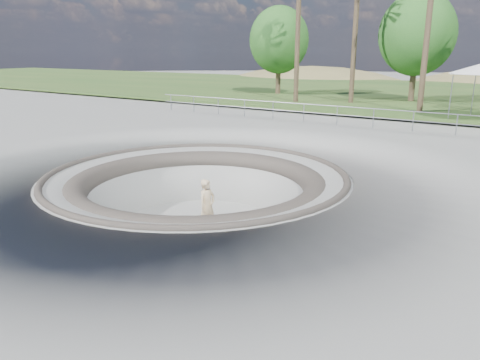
{
  "coord_description": "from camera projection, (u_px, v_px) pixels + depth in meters",
  "views": [
    {
      "loc": [
        9.79,
        -11.89,
        4.07
      ],
      "look_at": [
        1.39,
        0.55,
        -0.1
      ],
      "focal_mm": 35.0,
      "sensor_mm": 36.0,
      "label": 1
    }
  ],
  "objects": [
    {
      "name": "skate_bowl",
      "position": [
        198.0,
        225.0,
        16.35
      ],
      "size": [
        14.0,
        14.0,
        4.1
      ],
      "color": "gray",
      "rests_on": "ground"
    },
    {
      "name": "grass_strip",
      "position": [
        431.0,
        94.0,
        42.95
      ],
      "size": [
        180.0,
        36.0,
        0.12
      ],
      "color": "#2D5020",
      "rests_on": "ground"
    },
    {
      "name": "bushy_tree_mid",
      "position": [
        417.0,
        34.0,
        34.92
      ],
      "size": [
        5.67,
        5.15,
        8.17
      ],
      "color": "brown",
      "rests_on": "ground"
    },
    {
      "name": "ground",
      "position": [
        197.0,
        175.0,
        15.86
      ],
      "size": [
        180.0,
        180.0,
        0.0
      ],
      "primitive_type": "plane",
      "color": "gray",
      "rests_on": "ground"
    },
    {
      "name": "skateboard",
      "position": [
        208.0,
        232.0,
        15.74
      ],
      "size": [
        0.84,
        0.51,
        0.08
      ],
      "color": "brown",
      "rests_on": "ground"
    },
    {
      "name": "safety_railing",
      "position": [
        337.0,
        115.0,
        25.26
      ],
      "size": [
        25.0,
        0.06,
        1.03
      ],
      "color": "gray",
      "rests_on": "ground"
    },
    {
      "name": "skater",
      "position": [
        207.0,
        206.0,
        15.49
      ],
      "size": [
        0.49,
        0.7,
        1.82
      ],
      "primitive_type": "imported",
      "rotation": [
        0.0,
        0.0,
        1.48
      ],
      "color": "beige",
      "rests_on": "skateboard"
    },
    {
      "name": "bushy_tree_left",
      "position": [
        279.0,
        40.0,
        41.24
      ],
      "size": [
        5.34,
        4.85,
        7.7
      ],
      "color": "brown",
      "rests_on": "ground"
    }
  ]
}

